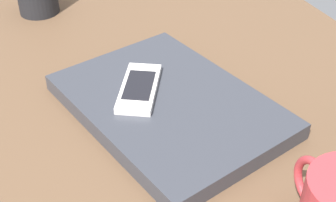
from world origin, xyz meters
The scene contains 3 objects.
desk_surface centered at (0.00, 0.00, 1.50)cm, with size 120.00×80.00×3.00cm, color brown.
laptop_closed centered at (-4.50, 0.12, 4.20)cm, with size 31.07×22.11×2.40cm, color #33353D.
cell_phone_on_laptop centered at (-1.25, 3.12, 5.92)cm, with size 12.32×9.79×1.10cm.
Camera 1 is at (-52.41, 20.22, 43.49)cm, focal length 50.21 mm.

